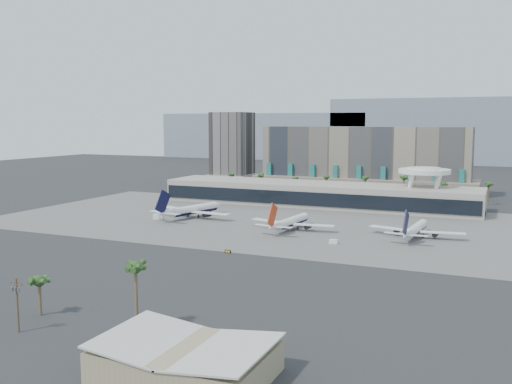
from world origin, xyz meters
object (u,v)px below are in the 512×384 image
at_px(utility_pole, 17,300).
at_px(airliner_left, 192,210).
at_px(airliner_right, 415,229).
at_px(airliner_centre, 290,222).
at_px(service_vehicle_a, 158,217).
at_px(service_vehicle_b, 334,242).
at_px(taxiway_sign, 228,251).

xyz_separation_m(utility_pole, airliner_left, (-40.07, 143.76, -3.34)).
relative_size(utility_pole, airliner_right, 0.31).
distance_m(airliner_centre, service_vehicle_a, 65.19).
bearing_deg(service_vehicle_a, service_vehicle_b, -23.98).
bearing_deg(utility_pole, service_vehicle_a, 111.29).
xyz_separation_m(utility_pole, airliner_right, (63.61, 137.94, -3.76)).
xyz_separation_m(airliner_centre, service_vehicle_b, (24.26, -19.36, -2.62)).
relative_size(airliner_centre, service_vehicle_a, 8.33).
distance_m(airliner_centre, airliner_right, 50.64).
bearing_deg(airliner_left, taxiway_sign, -36.06).
relative_size(airliner_left, taxiway_sign, 18.29).
bearing_deg(taxiway_sign, airliner_centre, 86.83).
relative_size(utility_pole, taxiway_sign, 5.12).
bearing_deg(utility_pole, airliner_centre, 84.38).
relative_size(utility_pole, airliner_centre, 0.31).
distance_m(airliner_centre, service_vehicle_b, 31.15).
height_order(airliner_right, service_vehicle_b, airliner_right).
xyz_separation_m(airliner_left, service_vehicle_b, (77.48, -29.43, -3.01)).
bearing_deg(service_vehicle_b, utility_pole, -111.10).
relative_size(airliner_right, taxiway_sign, 16.57).
relative_size(airliner_right, service_vehicle_a, 8.24).
height_order(utility_pole, taxiway_sign, utility_pole).
bearing_deg(taxiway_sign, service_vehicle_a, 144.10).
bearing_deg(service_vehicle_b, airliner_centre, 138.44).
xyz_separation_m(service_vehicle_b, taxiway_sign, (-29.42, -29.12, -0.27)).
bearing_deg(airliner_left, utility_pole, -59.87).
relative_size(airliner_centre, airliner_right, 1.01).
bearing_deg(airliner_centre, utility_pole, -90.24).
xyz_separation_m(airliner_right, service_vehicle_a, (-115.61, -4.48, -2.23)).
xyz_separation_m(utility_pole, service_vehicle_b, (37.41, 114.33, -6.34)).
bearing_deg(airliner_centre, service_vehicle_a, -174.42).
xyz_separation_m(airliner_left, taxiway_sign, (48.06, -58.55, -3.28)).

